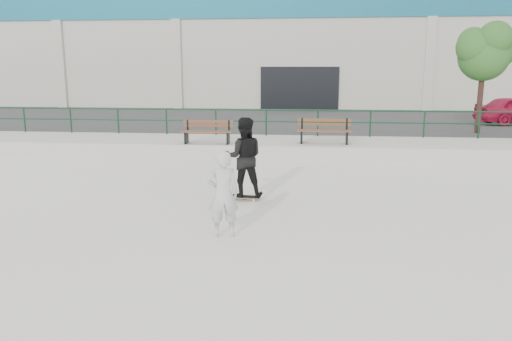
# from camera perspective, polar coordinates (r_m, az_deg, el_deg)

# --- Properties ---
(ground) EXTENTS (120.00, 120.00, 0.00)m
(ground) POSITION_cam_1_polar(r_m,az_deg,el_deg) (9.14, 1.54, -8.07)
(ground) COLOR silver
(ground) RESTS_ON ground
(ledge) EXTENTS (30.00, 3.00, 0.50)m
(ledge) POSITION_cam_1_polar(r_m,az_deg,el_deg) (18.32, 3.93, 2.67)
(ledge) COLOR beige
(ledge) RESTS_ON ground
(parking_strip) EXTENTS (60.00, 14.00, 0.50)m
(parking_strip) POSITION_cam_1_polar(r_m,az_deg,el_deg) (26.74, 4.65, 5.46)
(parking_strip) COLOR #383838
(parking_strip) RESTS_ON ground
(railing) EXTENTS (28.00, 0.06, 1.03)m
(railing) POSITION_cam_1_polar(r_m,az_deg,el_deg) (19.48, 4.12, 6.15)
(railing) COLOR #163D24
(railing) RESTS_ON ledge
(commercial_building) EXTENTS (44.20, 16.33, 8.00)m
(commercial_building) POSITION_cam_1_polar(r_m,az_deg,el_deg) (40.61, 5.30, 13.63)
(commercial_building) COLOR beige
(commercial_building) RESTS_ON ground
(bench_left) EXTENTS (1.78, 0.57, 0.82)m
(bench_left) POSITION_cam_1_polar(r_m,az_deg,el_deg) (17.55, -5.57, 4.41)
(bench_left) COLOR brown
(bench_left) RESTS_ON ledge
(bench_right) EXTENTS (1.89, 0.59, 0.87)m
(bench_right) POSITION_cam_1_polar(r_m,az_deg,el_deg) (17.66, 7.80, 4.48)
(bench_right) COLOR brown
(bench_right) RESTS_ON ledge
(tree) EXTENTS (2.46, 2.19, 4.38)m
(tree) POSITION_cam_1_polar(r_m,az_deg,el_deg) (22.22, 24.71, 12.37)
(tree) COLOR #462C23
(tree) RESTS_ON parking_strip
(skateboard) EXTENTS (0.80, 0.28, 0.09)m
(skateboard) POSITION_cam_1_polar(r_m,az_deg,el_deg) (11.91, -1.38, -3.02)
(skateboard) COLOR black
(skateboard) RESTS_ON ground
(standing_skater) EXTENTS (1.00, 0.82, 1.88)m
(standing_skater) POSITION_cam_1_polar(r_m,az_deg,el_deg) (11.71, -1.40, 1.53)
(standing_skater) COLOR black
(standing_skater) RESTS_ON skateboard
(seated_skater) EXTENTS (0.68, 0.54, 1.62)m
(seated_skater) POSITION_cam_1_polar(r_m,az_deg,el_deg) (9.20, -3.80, -2.69)
(seated_skater) COLOR silver
(seated_skater) RESTS_ON ground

